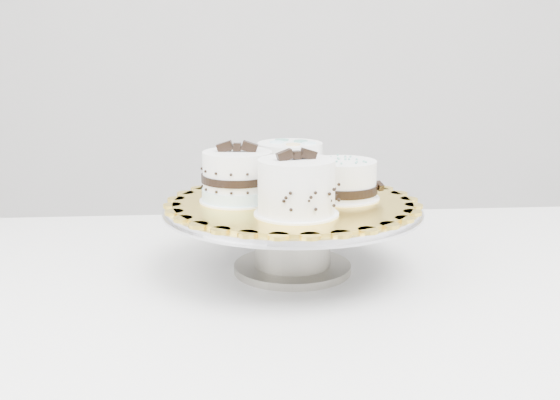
{
  "coord_description": "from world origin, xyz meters",
  "views": [
    {
      "loc": [
        -0.15,
        -0.96,
        1.12
      ],
      "look_at": [
        -0.04,
        0.1,
        0.87
      ],
      "focal_mm": 45.0,
      "sensor_mm": 36.0,
      "label": 1
    }
  ],
  "objects": [
    {
      "name": "cake_stand",
      "position": [
        -0.02,
        0.09,
        0.83
      ],
      "size": [
        0.41,
        0.41,
        0.11
      ],
      "color": "gray",
      "rests_on": "table"
    },
    {
      "name": "cake_swirl",
      "position": [
        -0.02,
        0.01,
        0.9
      ],
      "size": [
        0.13,
        0.13,
        0.1
      ],
      "rotation": [
        0.0,
        0.0,
        0.22
      ],
      "color": "white",
      "rests_on": "cake_board"
    },
    {
      "name": "table",
      "position": [
        -0.03,
        0.05,
        0.68
      ],
      "size": [
        1.29,
        0.88,
        0.75
      ],
      "rotation": [
        0.0,
        0.0,
        -0.03
      ],
      "color": "white",
      "rests_on": "floor"
    },
    {
      "name": "cake_banded",
      "position": [
        -0.1,
        0.1,
        0.9
      ],
      "size": [
        0.12,
        0.12,
        0.1
      ],
      "rotation": [
        0.0,
        0.0,
        -0.16
      ],
      "color": "white",
      "rests_on": "cake_board"
    },
    {
      "name": "cake_dots",
      "position": [
        -0.01,
        0.18,
        0.91
      ],
      "size": [
        0.13,
        0.13,
        0.08
      ],
      "rotation": [
        0.0,
        0.0,
        0.11
      ],
      "color": "white",
      "rests_on": "cake_board"
    },
    {
      "name": "cake_board",
      "position": [
        -0.02,
        0.09,
        0.86
      ],
      "size": [
        0.48,
        0.48,
        0.01
      ],
      "primitive_type": "cylinder",
      "rotation": [
        0.0,
        0.0,
        -0.36
      ],
      "color": "gold",
      "rests_on": "cake_stand"
    },
    {
      "name": "cake_ribbon",
      "position": [
        0.06,
        0.1,
        0.89
      ],
      "size": [
        0.13,
        0.13,
        0.06
      ],
      "rotation": [
        0.0,
        0.0,
        0.26
      ],
      "color": "white",
      "rests_on": "cake_board"
    }
  ]
}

